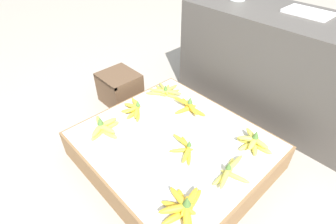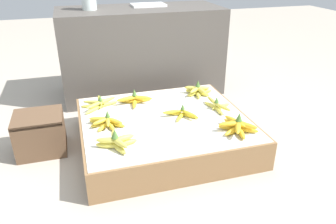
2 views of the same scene
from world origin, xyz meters
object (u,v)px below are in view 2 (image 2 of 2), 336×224
(banana_bunch_middle_left, at_px, (106,122))
(banana_bunch_front_left, at_px, (116,141))
(banana_bunch_front_right, at_px, (237,126))
(wooden_crate, at_px, (40,133))
(banana_bunch_back_left, at_px, (99,104))
(banana_bunch_back_right, at_px, (198,91))
(foam_tray_white, at_px, (148,5))
(banana_bunch_middle_right, at_px, (217,105))
(banana_bunch_middle_midright, at_px, (182,114))
(banana_bunch_back_midleft, at_px, (135,100))

(banana_bunch_middle_left, bearing_deg, banana_bunch_front_left, -83.96)
(banana_bunch_front_right, relative_size, banana_bunch_middle_left, 1.22)
(banana_bunch_front_left, distance_m, banana_bunch_middle_left, 0.25)
(wooden_crate, height_order, banana_bunch_back_left, banana_bunch_back_left)
(wooden_crate, height_order, banana_bunch_front_left, banana_bunch_front_left)
(banana_bunch_back_right, bearing_deg, banana_bunch_back_left, -179.46)
(banana_bunch_back_right, xyz_separation_m, foam_tray_white, (-0.18, 0.72, 0.51))
(wooden_crate, distance_m, banana_bunch_front_right, 1.18)
(banana_bunch_front_left, bearing_deg, banana_bunch_middle_left, 96.04)
(banana_bunch_middle_left, bearing_deg, banana_bunch_back_left, 92.58)
(banana_bunch_middle_right, height_order, banana_bunch_back_right, banana_bunch_back_right)
(wooden_crate, relative_size, banana_bunch_middle_left, 1.36)
(banana_bunch_middle_midright, bearing_deg, banana_bunch_front_right, -46.81)
(banana_bunch_back_right, height_order, foam_tray_white, foam_tray_white)
(banana_bunch_middle_right, xyz_separation_m, banana_bunch_back_right, (-0.03, 0.26, 0.01))
(wooden_crate, bearing_deg, banana_bunch_middle_right, -5.66)
(banana_bunch_back_left, distance_m, foam_tray_white, 1.03)
(banana_bunch_back_midleft, relative_size, foam_tray_white, 0.92)
(banana_bunch_middle_midright, height_order, banana_bunch_back_left, banana_bunch_back_left)
(banana_bunch_middle_left, relative_size, banana_bunch_back_midleft, 0.83)
(banana_bunch_middle_right, height_order, banana_bunch_back_left, banana_bunch_middle_right)
(wooden_crate, distance_m, foam_tray_white, 1.39)
(wooden_crate, distance_m, banana_bunch_middle_midright, 0.87)
(banana_bunch_front_left, distance_m, banana_bunch_back_midleft, 0.56)
(banana_bunch_front_left, height_order, foam_tray_white, foam_tray_white)
(banana_bunch_middle_left, distance_m, banana_bunch_middle_midright, 0.47)
(wooden_crate, bearing_deg, banana_bunch_middle_left, -20.43)
(banana_bunch_middle_right, relative_size, banana_bunch_back_midleft, 1.00)
(banana_bunch_front_right, relative_size, banana_bunch_back_left, 1.02)
(banana_bunch_front_right, xyz_separation_m, banana_bunch_back_right, (-0.02, 0.57, -0.00))
(wooden_crate, relative_size, banana_bunch_back_left, 1.14)
(banana_bunch_front_right, distance_m, banana_bunch_middle_left, 0.76)
(banana_bunch_middle_right, distance_m, banana_bunch_back_midleft, 0.56)
(banana_bunch_middle_midright, height_order, banana_bunch_back_midleft, banana_bunch_back_midleft)
(banana_bunch_middle_right, relative_size, banana_bunch_back_left, 1.01)
(foam_tray_white, bearing_deg, wooden_crate, -136.02)
(banana_bunch_middle_right, xyz_separation_m, foam_tray_white, (-0.22, 0.98, 0.51))
(wooden_crate, height_order, banana_bunch_back_right, banana_bunch_back_right)
(banana_bunch_back_midleft, xyz_separation_m, banana_bunch_back_right, (0.47, 0.02, 0.00))
(banana_bunch_back_right, bearing_deg, banana_bunch_middle_right, -82.48)
(banana_bunch_middle_midright, bearing_deg, banana_bunch_back_left, 148.14)
(banana_bunch_front_right, bearing_deg, banana_bunch_front_left, 177.95)
(banana_bunch_front_left, bearing_deg, wooden_crate, 136.51)
(wooden_crate, height_order, banana_bunch_middle_midright, banana_bunch_middle_midright)
(banana_bunch_middle_midright, xyz_separation_m, banana_bunch_middle_right, (0.26, 0.04, 0.00))
(foam_tray_white, bearing_deg, banana_bunch_back_right, -75.75)
(banana_bunch_front_right, xyz_separation_m, banana_bunch_middle_left, (-0.71, 0.27, -0.01))
(banana_bunch_middle_right, bearing_deg, banana_bunch_front_left, -158.15)
(banana_bunch_middle_midright, xyz_separation_m, foam_tray_white, (0.04, 1.02, 0.52))
(banana_bunch_back_midleft, bearing_deg, banana_bunch_middle_right, -25.65)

